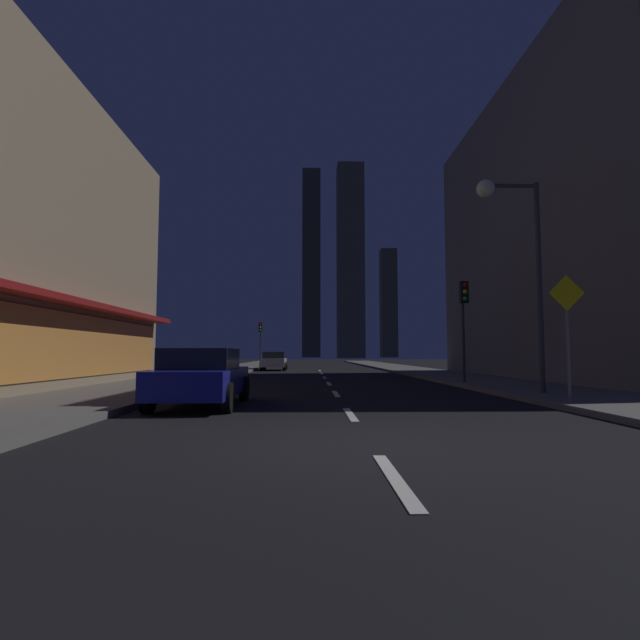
{
  "coord_description": "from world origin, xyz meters",
  "views": [
    {
      "loc": [
        -0.92,
        -7.0,
        1.32
      ],
      "look_at": [
        0.0,
        28.52,
        3.89
      ],
      "focal_mm": 26.16,
      "sensor_mm": 36.0,
      "label": 1
    }
  ],
  "objects_px": {
    "car_parked_near": "(202,377)",
    "street_lamp_right": "(512,232)",
    "fire_hydrant_far_left": "(217,370)",
    "traffic_light_near_right": "(464,308)",
    "pedestrian_crossing_sign": "(567,326)",
    "traffic_light_far_left": "(260,334)",
    "car_parked_far": "(274,361)"
  },
  "relations": [
    {
      "from": "fire_hydrant_far_left",
      "to": "traffic_light_near_right",
      "type": "xyz_separation_m",
      "value": [
        11.4,
        -6.72,
        2.74
      ]
    },
    {
      "from": "car_parked_far",
      "to": "traffic_light_far_left",
      "type": "relative_size",
      "value": 1.01
    },
    {
      "from": "car_parked_near",
      "to": "traffic_light_far_left",
      "type": "height_order",
      "value": "traffic_light_far_left"
    },
    {
      "from": "car_parked_far",
      "to": "traffic_light_far_left",
      "type": "distance_m",
      "value": 8.44
    },
    {
      "from": "car_parked_far",
      "to": "fire_hydrant_far_left",
      "type": "relative_size",
      "value": 6.48
    },
    {
      "from": "fire_hydrant_far_left",
      "to": "pedestrian_crossing_sign",
      "type": "bearing_deg",
      "value": -50.9
    },
    {
      "from": "car_parked_near",
      "to": "street_lamp_right",
      "type": "height_order",
      "value": "street_lamp_right"
    },
    {
      "from": "car_parked_far",
      "to": "fire_hydrant_far_left",
      "type": "bearing_deg",
      "value": -101.37
    },
    {
      "from": "traffic_light_near_right",
      "to": "pedestrian_crossing_sign",
      "type": "distance_m",
      "value": 7.53
    },
    {
      "from": "traffic_light_far_left",
      "to": "car_parked_near",
      "type": "bearing_deg",
      "value": -86.71
    },
    {
      "from": "car_parked_near",
      "to": "fire_hydrant_far_left",
      "type": "relative_size",
      "value": 6.48
    },
    {
      "from": "car_parked_near",
      "to": "traffic_light_far_left",
      "type": "relative_size",
      "value": 1.01
    },
    {
      "from": "car_parked_far",
      "to": "fire_hydrant_far_left",
      "type": "xyz_separation_m",
      "value": [
        -2.3,
        -11.43,
        -0.29
      ]
    },
    {
      "from": "street_lamp_right",
      "to": "traffic_light_near_right",
      "type": "bearing_deg",
      "value": 88.6
    },
    {
      "from": "traffic_light_far_left",
      "to": "pedestrian_crossing_sign",
      "type": "xyz_separation_m",
      "value": [
        11.1,
        -33.43,
        -1.18
      ]
    },
    {
      "from": "car_parked_near",
      "to": "car_parked_far",
      "type": "distance_m",
      "value": 25.19
    },
    {
      "from": "car_parked_far",
      "to": "street_lamp_right",
      "type": "height_order",
      "value": "street_lamp_right"
    },
    {
      "from": "traffic_light_near_right",
      "to": "street_lamp_right",
      "type": "distance_m",
      "value": 5.26
    },
    {
      "from": "car_parked_far",
      "to": "car_parked_near",
      "type": "bearing_deg",
      "value": -90.0
    },
    {
      "from": "car_parked_far",
      "to": "pedestrian_crossing_sign",
      "type": "relative_size",
      "value": 1.34
    },
    {
      "from": "car_parked_near",
      "to": "fire_hydrant_far_left",
      "type": "distance_m",
      "value": 13.95
    },
    {
      "from": "fire_hydrant_far_left",
      "to": "street_lamp_right",
      "type": "distance_m",
      "value": 16.85
    },
    {
      "from": "car_parked_near",
      "to": "traffic_light_near_right",
      "type": "xyz_separation_m",
      "value": [
        9.1,
        7.04,
        2.45
      ]
    },
    {
      "from": "car_parked_near",
      "to": "street_lamp_right",
      "type": "relative_size",
      "value": 0.64
    },
    {
      "from": "traffic_light_far_left",
      "to": "street_lamp_right",
      "type": "relative_size",
      "value": 0.64
    },
    {
      "from": "traffic_light_far_left",
      "to": "pedestrian_crossing_sign",
      "type": "distance_m",
      "value": 35.25
    },
    {
      "from": "fire_hydrant_far_left",
      "to": "car_parked_far",
      "type": "bearing_deg",
      "value": 78.63
    },
    {
      "from": "car_parked_far",
      "to": "street_lamp_right",
      "type": "bearing_deg",
      "value": -68.73
    },
    {
      "from": "traffic_light_near_right",
      "to": "street_lamp_right",
      "type": "bearing_deg",
      "value": -91.4
    },
    {
      "from": "car_parked_far",
      "to": "traffic_light_far_left",
      "type": "height_order",
      "value": "traffic_light_far_left"
    },
    {
      "from": "street_lamp_right",
      "to": "fire_hydrant_far_left",
      "type": "bearing_deg",
      "value": 134.12
    },
    {
      "from": "traffic_light_near_right",
      "to": "pedestrian_crossing_sign",
      "type": "relative_size",
      "value": 1.33
    }
  ]
}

